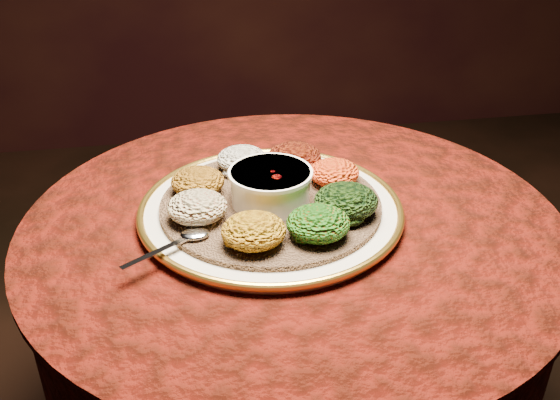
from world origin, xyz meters
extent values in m
cylinder|color=black|center=(0.00, 0.00, 0.34)|extent=(0.12, 0.12, 0.68)
cylinder|color=black|center=(0.00, 0.00, 0.70)|extent=(0.80, 0.80, 0.04)
cylinder|color=#410B05|center=(0.00, 0.00, 0.56)|extent=(0.93, 0.93, 0.34)
cylinder|color=#410B05|center=(0.00, 0.00, 0.73)|extent=(0.96, 0.96, 0.01)
cylinder|color=beige|center=(-0.04, 0.01, 0.74)|extent=(0.58, 0.58, 0.02)
torus|color=gold|center=(-0.04, 0.01, 0.75)|extent=(0.47, 0.47, 0.01)
cylinder|color=brown|center=(-0.04, 0.01, 0.76)|extent=(0.45, 0.45, 0.01)
cylinder|color=white|center=(-0.04, 0.01, 0.79)|extent=(0.14, 0.14, 0.06)
cylinder|color=white|center=(-0.04, 0.01, 0.82)|extent=(0.15, 0.15, 0.01)
cylinder|color=#680C05|center=(-0.04, 0.01, 0.81)|extent=(0.12, 0.12, 0.01)
ellipsoid|color=silver|center=(-0.18, -0.08, 0.77)|extent=(0.05, 0.04, 0.01)
cube|color=silver|center=(-0.23, -0.12, 0.77)|extent=(0.12, 0.08, 0.00)
ellipsoid|color=silver|center=(-0.07, 0.14, 0.79)|extent=(0.10, 0.09, 0.05)
ellipsoid|color=black|center=(0.03, 0.13, 0.79)|extent=(0.10, 0.10, 0.05)
ellipsoid|color=#A9620E|center=(0.09, 0.06, 0.78)|extent=(0.09, 0.09, 0.04)
ellipsoid|color=black|center=(0.08, -0.05, 0.79)|extent=(0.11, 0.10, 0.05)
ellipsoid|color=#A5320A|center=(0.02, -0.11, 0.79)|extent=(0.10, 0.10, 0.05)
ellipsoid|color=#B58110|center=(-0.09, -0.11, 0.79)|extent=(0.10, 0.10, 0.05)
ellipsoid|color=maroon|center=(-0.17, -0.02, 0.79)|extent=(0.10, 0.10, 0.05)
ellipsoid|color=#8A5310|center=(-0.16, 0.07, 0.79)|extent=(0.10, 0.09, 0.05)
camera|label=1|loc=(-0.19, -0.93, 1.32)|focal=40.00mm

